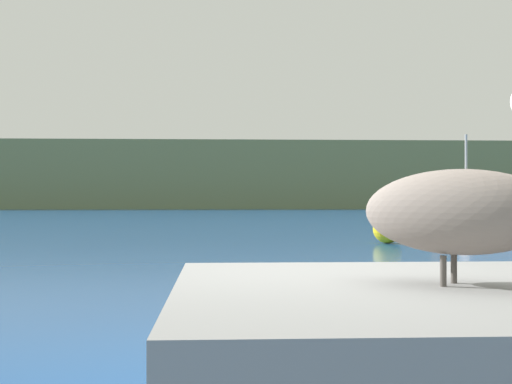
{
  "coord_description": "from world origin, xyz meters",
  "views": [
    {
      "loc": [
        -0.46,
        -4.23,
        1.18
      ],
      "look_at": [
        0.59,
        15.9,
        1.31
      ],
      "focal_mm": 49.75,
      "sensor_mm": 36.0,
      "label": 1
    }
  ],
  "objects": [
    {
      "name": "mooring_buoy",
      "position": [
        3.78,
        13.44,
        0.37
      ],
      "size": [
        0.73,
        0.73,
        0.73
      ],
      "primitive_type": "sphere",
      "color": "yellow",
      "rests_on": "ground"
    },
    {
      "name": "pier_dock",
      "position": [
        0.65,
        -0.97,
        0.38
      ],
      "size": [
        2.65,
        2.39,
        0.77
      ],
      "primitive_type": "cube",
      "color": "gray",
      "rests_on": "ground"
    },
    {
      "name": "pelican",
      "position": [
        0.67,
        -0.98,
        1.13
      ],
      "size": [
        1.17,
        0.96,
        0.92
      ],
      "rotation": [
        0.0,
        0.0,
        -0.64
      ],
      "color": "gray",
      "rests_on": "pier_dock"
    },
    {
      "name": "hillside_backdrop",
      "position": [
        0.0,
        66.95,
        3.24
      ],
      "size": [
        140.0,
        11.26,
        6.49
      ],
      "primitive_type": "cube",
      "color": "#6B7A51",
      "rests_on": "ground"
    },
    {
      "name": "fishing_boat_orange",
      "position": [
        13.44,
        29.51,
        0.78
      ],
      "size": [
        7.32,
        2.52,
        4.21
      ],
      "rotation": [
        0.0,
        0.0,
        3.09
      ],
      "color": "orange",
      "rests_on": "ground"
    },
    {
      "name": "fishing_boat_yellow",
      "position": [
        17.35,
        41.29,
        0.82
      ],
      "size": [
        6.98,
        3.42,
        4.51
      ],
      "rotation": [
        0.0,
        0.0,
        -0.22
      ],
      "color": "yellow",
      "rests_on": "ground"
    }
  ]
}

